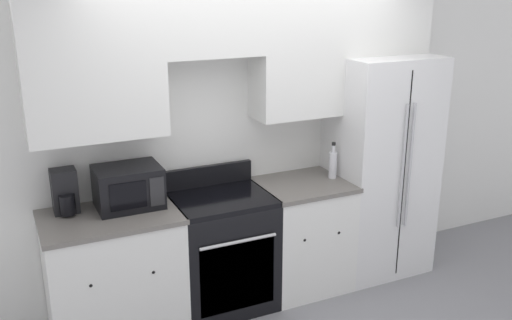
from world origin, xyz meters
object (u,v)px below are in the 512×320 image
(bottle, at_px, (333,164))
(refrigerator, at_px, (377,165))
(oven_range, at_px, (222,251))
(microwave, at_px, (128,187))

(bottle, bearing_deg, refrigerator, 4.79)
(oven_range, distance_m, microwave, 0.91)
(oven_range, relative_size, bottle, 3.53)
(microwave, bearing_deg, refrigerator, -1.54)
(oven_range, bearing_deg, bottle, 0.20)
(refrigerator, bearing_deg, oven_range, -178.30)
(microwave, bearing_deg, bottle, -3.38)
(oven_range, relative_size, microwave, 2.34)
(refrigerator, distance_m, bottle, 0.49)
(bottle, bearing_deg, oven_range, -179.80)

